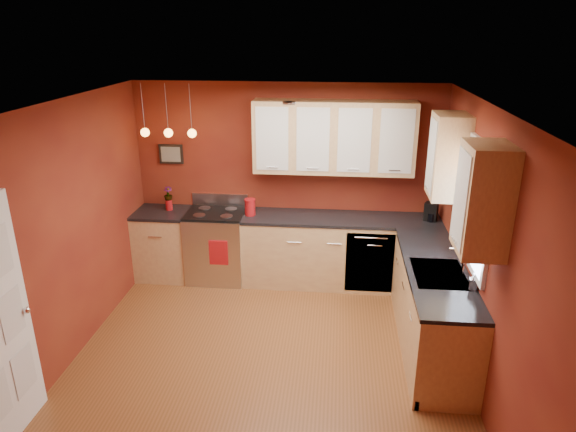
# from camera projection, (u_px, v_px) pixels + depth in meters

# --- Properties ---
(floor) EXTENTS (4.20, 4.20, 0.00)m
(floor) POSITION_uv_depth(u_px,v_px,m) (267.00, 361.00, 5.30)
(floor) COLOR brown
(floor) RESTS_ON ground
(ceiling) EXTENTS (4.00, 4.20, 0.02)m
(ceiling) POSITION_uv_depth(u_px,v_px,m) (263.00, 106.00, 4.40)
(ceiling) COLOR beige
(ceiling) RESTS_ON wall_back
(wall_back) EXTENTS (4.00, 0.02, 2.60)m
(wall_back) POSITION_uv_depth(u_px,v_px,m) (287.00, 182.00, 6.81)
(wall_back) COLOR maroon
(wall_back) RESTS_ON floor
(wall_front) EXTENTS (4.00, 0.02, 2.60)m
(wall_front) POSITION_uv_depth(u_px,v_px,m) (213.00, 394.00, 2.89)
(wall_front) COLOR maroon
(wall_front) RESTS_ON floor
(wall_left) EXTENTS (0.02, 4.20, 2.60)m
(wall_left) POSITION_uv_depth(u_px,v_px,m) (63.00, 237.00, 5.03)
(wall_left) COLOR maroon
(wall_left) RESTS_ON floor
(wall_right) EXTENTS (0.02, 4.20, 2.60)m
(wall_right) POSITION_uv_depth(u_px,v_px,m) (483.00, 254.00, 4.66)
(wall_right) COLOR maroon
(wall_right) RESTS_ON floor
(base_cabinets_back_left) EXTENTS (0.70, 0.60, 0.90)m
(base_cabinets_back_left) POSITION_uv_depth(u_px,v_px,m) (165.00, 245.00, 6.98)
(base_cabinets_back_left) COLOR tan
(base_cabinets_back_left) RESTS_ON floor
(base_cabinets_back_right) EXTENTS (2.54, 0.60, 0.90)m
(base_cabinets_back_right) POSITION_uv_depth(u_px,v_px,m) (340.00, 252.00, 6.76)
(base_cabinets_back_right) COLOR tan
(base_cabinets_back_right) RESTS_ON floor
(base_cabinets_right) EXTENTS (0.60, 2.10, 0.90)m
(base_cabinets_right) POSITION_uv_depth(u_px,v_px,m) (432.00, 309.00, 5.41)
(base_cabinets_right) COLOR tan
(base_cabinets_right) RESTS_ON floor
(counter_back_left) EXTENTS (0.70, 0.62, 0.04)m
(counter_back_left) POSITION_uv_depth(u_px,v_px,m) (162.00, 213.00, 6.81)
(counter_back_left) COLOR black
(counter_back_left) RESTS_ON base_cabinets_back_left
(counter_back_right) EXTENTS (2.54, 0.62, 0.04)m
(counter_back_right) POSITION_uv_depth(u_px,v_px,m) (341.00, 219.00, 6.59)
(counter_back_right) COLOR black
(counter_back_right) RESTS_ON base_cabinets_back_right
(counter_right) EXTENTS (0.62, 2.10, 0.04)m
(counter_right) POSITION_uv_depth(u_px,v_px,m) (436.00, 268.00, 5.24)
(counter_right) COLOR black
(counter_right) RESTS_ON base_cabinets_right
(gas_range) EXTENTS (0.76, 0.64, 1.11)m
(gas_range) POSITION_uv_depth(u_px,v_px,m) (217.00, 245.00, 6.90)
(gas_range) COLOR #BBBBC0
(gas_range) RESTS_ON floor
(dishwasher_front) EXTENTS (0.60, 0.02, 0.80)m
(dishwasher_front) POSITION_uv_depth(u_px,v_px,m) (369.00, 263.00, 6.45)
(dishwasher_front) COLOR #BBBBC0
(dishwasher_front) RESTS_ON base_cabinets_back_right
(sink) EXTENTS (0.50, 0.70, 0.33)m
(sink) POSITION_uv_depth(u_px,v_px,m) (439.00, 275.00, 5.10)
(sink) COLOR gray
(sink) RESTS_ON counter_right
(window) EXTENTS (0.06, 1.02, 1.22)m
(window) POSITION_uv_depth(u_px,v_px,m) (477.00, 203.00, 4.81)
(window) COLOR white
(window) RESTS_ON wall_right
(upper_cabinets_back) EXTENTS (2.00, 0.35, 0.90)m
(upper_cabinets_back) POSITION_uv_depth(u_px,v_px,m) (334.00, 137.00, 6.36)
(upper_cabinets_back) COLOR tan
(upper_cabinets_back) RESTS_ON wall_back
(upper_cabinets_right) EXTENTS (0.35, 1.95, 0.90)m
(upper_cabinets_right) POSITION_uv_depth(u_px,v_px,m) (463.00, 175.00, 4.76)
(upper_cabinets_right) COLOR tan
(upper_cabinets_right) RESTS_ON wall_right
(wall_picture) EXTENTS (0.32, 0.03, 0.26)m
(wall_picture) POSITION_uv_depth(u_px,v_px,m) (171.00, 154.00, 6.81)
(wall_picture) COLOR black
(wall_picture) RESTS_ON wall_back
(pendant_lights) EXTENTS (0.71, 0.11, 0.66)m
(pendant_lights) POSITION_uv_depth(u_px,v_px,m) (168.00, 132.00, 6.37)
(pendant_lights) COLOR gray
(pendant_lights) RESTS_ON ceiling
(red_canister) EXTENTS (0.15, 0.15, 0.22)m
(red_canister) POSITION_uv_depth(u_px,v_px,m) (250.00, 207.00, 6.63)
(red_canister) COLOR maroon
(red_canister) RESTS_ON counter_back_right
(red_vase) EXTENTS (0.09, 0.09, 0.14)m
(red_vase) POSITION_uv_depth(u_px,v_px,m) (169.00, 205.00, 6.83)
(red_vase) COLOR maroon
(red_vase) RESTS_ON counter_back_left
(flowers) EXTENTS (0.14, 0.14, 0.20)m
(flowers) POSITION_uv_depth(u_px,v_px,m) (168.00, 194.00, 6.78)
(flowers) COLOR maroon
(flowers) RESTS_ON red_vase
(coffee_maker) EXTENTS (0.20, 0.19, 0.23)m
(coffee_maker) POSITION_uv_depth(u_px,v_px,m) (431.00, 212.00, 6.45)
(coffee_maker) COLOR black
(coffee_maker) RESTS_ON counter_back_right
(soap_pump) EXTENTS (0.09, 0.09, 0.16)m
(soap_pump) POSITION_uv_depth(u_px,v_px,m) (473.00, 281.00, 4.76)
(soap_pump) COLOR silver
(soap_pump) RESTS_ON counter_right
(dish_towel) EXTENTS (0.24, 0.02, 0.33)m
(dish_towel) POSITION_uv_depth(u_px,v_px,m) (218.00, 253.00, 6.57)
(dish_towel) COLOR maroon
(dish_towel) RESTS_ON gas_range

